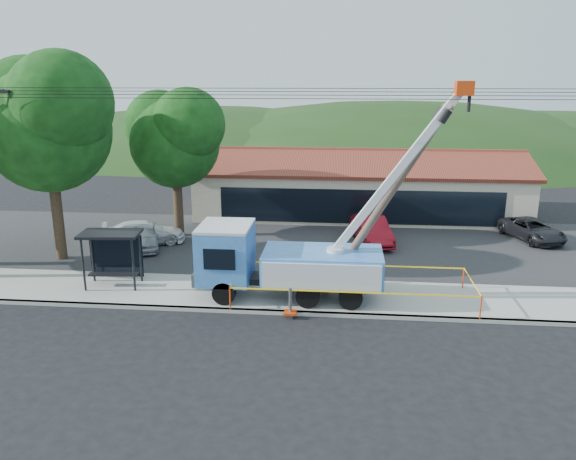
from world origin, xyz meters
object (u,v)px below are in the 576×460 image
Objects in this scene: bus_shelter at (112,246)px; car_red at (371,244)px; car_silver at (145,249)px; utility_truck at (284,259)px; car_white at (145,245)px; car_dark at (531,241)px; leaning_pole at (395,186)px.

car_red is (12.18, 8.11, -2.03)m from bus_shelter.
car_red is (12.81, 2.28, 0.00)m from car_silver.
utility_truck is at bearing -53.68° from car_silver.
car_silver is 13.01m from car_red.
car_white is (-0.29, 0.79, 0.00)m from car_silver.
car_silver is at bearing 179.72° from car_white.
car_dark is (21.70, 9.61, -2.03)m from bus_shelter.
car_dark is at bearing 36.93° from utility_truck.
utility_truck is 2.48× the size of car_dark.
car_silver is at bearing 171.15° from car_dark.
leaning_pole is 15.99m from car_white.
bus_shelter reaches higher than car_dark.
bus_shelter is 0.60× the size of car_red.
car_red is 1.01× the size of car_white.
car_silver is 0.84m from car_white.
car_white is at bearing 153.19° from leaning_pole.
car_dark is at bearing 18.50° from bus_shelter.
bus_shelter is 0.61× the size of car_white.
bus_shelter reaches higher than car_white.
car_red is (-0.43, 8.33, -5.08)m from leaning_pole.
leaning_pole is at bearing -151.22° from car_dark.
car_white is 1.02× the size of car_dark.
car_red is 9.64m from car_dark.
bus_shelter is 6.98m from car_white.
car_silver is (-13.24, 6.05, -5.08)m from leaning_pole.
leaning_pole is 15.42m from car_silver.
car_red is 1.03× the size of car_dark.
car_silver is (-8.62, 6.52, -1.86)m from utility_truck.
leaning_pole is at bearing -137.36° from car_white.
utility_truck is at bearing -127.05° from car_red.
leaning_pole is 14.32m from car_dark.
utility_truck is 11.68m from car_white.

